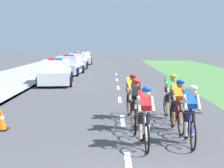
# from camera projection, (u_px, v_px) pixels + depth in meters

# --- Properties ---
(kerb_edge) EXTENTS (0.16, 60.00, 0.13)m
(kerb_edge) POSITION_uv_depth(u_px,v_px,m) (29.00, 88.00, 18.26)
(kerb_edge) COLOR #9E9E99
(kerb_edge) RESTS_ON ground
(lane_markings_centre) EXTENTS (0.14, 25.60, 0.01)m
(lane_markings_centre) POSITION_uv_depth(u_px,v_px,m) (120.00, 100.00, 14.83)
(lane_markings_centre) COLOR white
(lane_markings_centre) RESTS_ON ground
(cyclist_lead) EXTENTS (0.42, 1.72, 1.56)m
(cyclist_lead) POSITION_uv_depth(u_px,v_px,m) (145.00, 115.00, 8.01)
(cyclist_lead) COLOR black
(cyclist_lead) RESTS_ON ground
(cyclist_second) EXTENTS (0.44, 1.72, 1.56)m
(cyclist_second) POSITION_uv_depth(u_px,v_px,m) (190.00, 113.00, 8.22)
(cyclist_second) COLOR black
(cyclist_second) RESTS_ON ground
(cyclist_third) EXTENTS (0.43, 1.72, 1.56)m
(cyclist_third) POSITION_uv_depth(u_px,v_px,m) (136.00, 104.00, 9.54)
(cyclist_third) COLOR black
(cyclist_third) RESTS_ON ground
(cyclist_fourth) EXTENTS (0.43, 1.72, 1.56)m
(cyclist_fourth) POSITION_uv_depth(u_px,v_px,m) (178.00, 104.00, 9.45)
(cyclist_fourth) COLOR black
(cyclist_fourth) RESTS_ON ground
(cyclist_fifth) EXTENTS (0.45, 1.72, 1.56)m
(cyclist_fifth) POSITION_uv_depth(u_px,v_px,m) (132.00, 95.00, 11.01)
(cyclist_fifth) COLOR black
(cyclist_fifth) RESTS_ON ground
(cyclist_sixth) EXTENTS (0.44, 1.72, 1.56)m
(cyclist_sixth) POSITION_uv_depth(u_px,v_px,m) (171.00, 96.00, 10.94)
(cyclist_sixth) COLOR black
(cyclist_sixth) RESTS_ON ground
(police_car_nearest) EXTENTS (2.32, 4.55, 1.59)m
(police_car_nearest) POSITION_uv_depth(u_px,v_px,m) (56.00, 73.00, 20.28)
(police_car_nearest) COLOR white
(police_car_nearest) RESTS_ON ground
(police_car_second) EXTENTS (2.23, 4.51, 1.59)m
(police_car_second) POSITION_uv_depth(u_px,v_px,m) (69.00, 66.00, 26.50)
(police_car_second) COLOR silver
(police_car_second) RESTS_ON ground
(police_car_third) EXTENTS (2.15, 4.47, 1.59)m
(police_car_third) POSITION_uv_depth(u_px,v_px,m) (78.00, 61.00, 33.34)
(police_car_third) COLOR silver
(police_car_third) RESTS_ON ground
(police_car_furthest) EXTENTS (2.24, 4.52, 1.59)m
(police_car_furthest) POSITION_uv_depth(u_px,v_px,m) (84.00, 58.00, 39.85)
(police_car_furthest) COLOR white
(police_car_furthest) RESTS_ON ground
(traffic_cone_mid) EXTENTS (0.36, 0.36, 0.64)m
(traffic_cone_mid) POSITION_uv_depth(u_px,v_px,m) (1.00, 120.00, 9.62)
(traffic_cone_mid) COLOR black
(traffic_cone_mid) RESTS_ON ground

